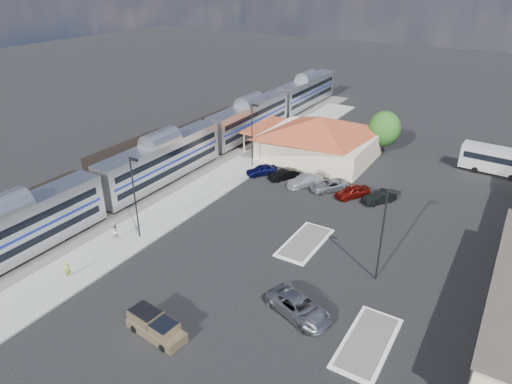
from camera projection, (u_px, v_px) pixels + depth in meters
The scene contains 23 objects.
ground at pixel (261, 241), 46.59m from camera, with size 280.00×280.00×0.00m, color black.
railbed at pixel (160, 171), 62.49m from camera, with size 16.00×100.00×0.12m, color #4C4944.
platform at pixel (203, 191), 56.74m from camera, with size 5.50×92.00×0.18m, color gray.
passenger_train at pixel (163, 162), 58.03m from camera, with size 3.00×104.00×5.55m.
freight_cars at pixel (132, 158), 61.67m from camera, with size 2.80×46.00×4.00m.
station_depot at pixel (319, 137), 65.70m from camera, with size 18.35×12.24×6.20m.
traffic_island_south at pixel (305, 242), 46.20m from camera, with size 3.30×7.50×0.21m.
traffic_island_north at pixel (367, 342), 33.88m from camera, with size 3.30×7.50×0.21m.
lamp_plat_s at pixel (135, 192), 44.72m from camera, with size 1.08×0.25×9.00m.
lamp_plat_n at pixel (253, 130), 61.56m from camera, with size 1.08×0.25×9.00m.
lamp_lot at pixel (384, 228), 38.57m from camera, with size 1.08×0.25×9.00m.
tree_depot at pixel (384, 129), 66.36m from camera, with size 4.71×4.71×6.63m.
pickup_truck at pixel (156, 327), 34.34m from camera, with size 5.15×2.33×1.72m.
suv at pixel (299, 307), 36.35m from camera, with size 2.70×5.85×1.63m, color gray.
coach_bus at pixel (507, 161), 60.24m from camera, with size 11.45×3.25×3.63m.
person_a at pixel (67, 270), 40.50m from camera, with size 0.60×0.39×1.64m, color #97B639.
person_b at pixel (114, 231), 46.17m from camera, with size 0.93×0.72×1.90m, color silver.
parked_car_a at pixel (262, 170), 61.15m from camera, with size 1.70×4.22×1.44m, color #0D0F44.
parked_car_b at pixel (284, 174), 59.90m from camera, with size 1.43×4.10×1.35m, color black.
parked_car_c at pixel (305, 180), 58.15m from camera, with size 2.06×5.06×1.47m, color silver.
parked_car_d at pixel (329, 185), 56.91m from camera, with size 2.25×4.89×1.36m, color #92959A.
parked_car_e at pixel (352, 192), 55.15m from camera, with size 1.78×4.44×1.51m, color maroon.
parked_car_f at pixel (379, 197), 53.91m from camera, with size 1.49×4.26×1.40m, color black.
Camera 1 is at (20.15, -34.02, 25.15)m, focal length 32.00 mm.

